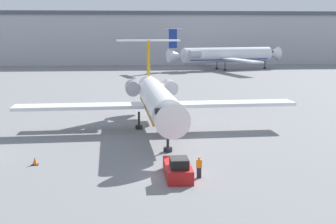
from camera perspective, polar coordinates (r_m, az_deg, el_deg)
ground_plane at (r=35.17m, az=1.25°, el=-7.94°), size 600.00×600.00×0.00m
terminal_building at (r=153.32m, az=-3.74°, el=9.03°), size 180.00×16.80×16.52m
airplane_main at (r=50.78m, az=-1.35°, el=1.62°), size 30.62×24.94×9.57m
pushback_tug at (r=35.04m, az=1.19°, el=-6.94°), size 1.86×4.66×1.71m
worker_near_tug at (r=34.84m, az=3.81°, el=-6.69°), size 0.40×0.24×1.63m
traffic_cone_left at (r=39.64m, az=-15.93°, el=-5.78°), size 0.53×0.53×0.66m
airplane_parked_far_left at (r=129.08m, az=6.91°, el=6.95°), size 33.25×37.28×11.20m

